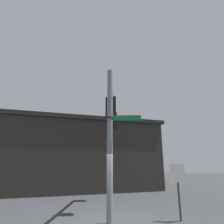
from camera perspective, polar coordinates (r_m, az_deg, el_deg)
ground_plane at (r=8.05m, az=-0.72°, el=-30.57°), size 80.00×80.00×0.00m
signal_pole at (r=7.81m, az=-0.65°, el=-8.26°), size 0.24×0.24×6.15m
mast_arm at (r=10.85m, az=0.08°, el=3.58°), size 1.32×4.96×0.17m
traffic_light_nearest_pole at (r=9.77m, az=-0.10°, el=0.91°), size 0.54×0.49×1.31m
traffic_light_mid_inner at (r=12.76m, az=0.49°, el=-2.91°), size 0.54×0.49×1.31m
street_name_sign at (r=7.96m, az=2.27°, el=-1.79°), size 1.41×0.46×0.22m
storefront_building at (r=18.34m, az=-10.52°, el=-12.56°), size 16.04×14.39×5.73m
historical_marker at (r=8.58m, az=19.10°, el=-19.29°), size 0.60×0.08×2.13m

